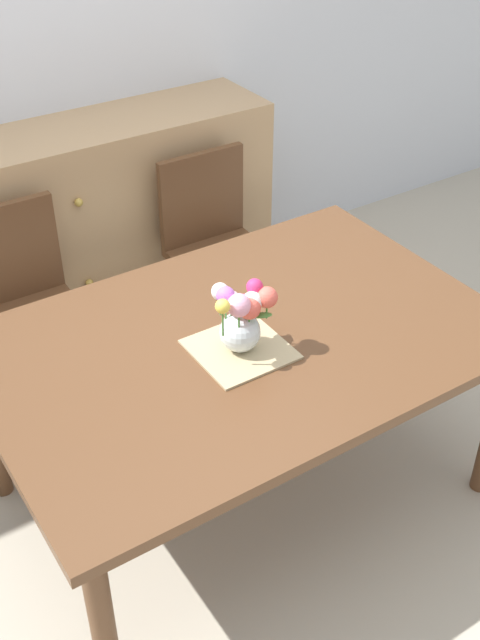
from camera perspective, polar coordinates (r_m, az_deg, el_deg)
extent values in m
plane|color=#B7AD99|center=(3.07, 0.16, -12.17)|extent=(12.00, 12.00, 0.00)
cube|color=silver|center=(3.62, -14.79, 20.60)|extent=(7.00, 0.10, 2.80)
cube|color=brown|center=(2.59, 0.18, -1.56)|extent=(1.70, 1.14, 0.04)
cylinder|color=brown|center=(2.32, -9.92, -21.55)|extent=(0.07, 0.07, 0.69)
cylinder|color=brown|center=(3.50, 6.37, 1.92)|extent=(0.07, 0.07, 0.69)
cube|color=brown|center=(3.20, -14.85, -0.21)|extent=(0.42, 0.42, 0.04)
cylinder|color=brown|center=(3.25, -10.16, -4.16)|extent=(0.04, 0.04, 0.44)
cylinder|color=brown|center=(3.18, -16.08, -6.33)|extent=(0.04, 0.04, 0.44)
cylinder|color=brown|center=(3.52, -12.60, -0.98)|extent=(0.04, 0.04, 0.44)
cube|color=brown|center=(3.24, -16.66, 4.73)|extent=(0.42, 0.04, 0.42)
cube|color=brown|center=(3.51, -1.10, 4.48)|extent=(0.42, 0.42, 0.04)
cylinder|color=brown|center=(3.60, 2.90, 0.79)|extent=(0.04, 0.04, 0.44)
cylinder|color=brown|center=(3.44, -2.00, -1.08)|extent=(0.04, 0.04, 0.44)
cylinder|color=brown|center=(3.84, -0.22, 3.36)|extent=(0.04, 0.04, 0.44)
cylinder|color=brown|center=(3.69, -4.91, 1.72)|extent=(0.04, 0.04, 0.44)
cube|color=brown|center=(3.54, -2.82, 8.98)|extent=(0.42, 0.04, 0.42)
cube|color=tan|center=(3.77, -8.44, 7.19)|extent=(1.40, 0.44, 1.00)
sphere|color=#B7933D|center=(3.35, -11.71, 8.41)|extent=(0.04, 0.04, 0.04)
sphere|color=#B7933D|center=(3.58, -2.77, 10.96)|extent=(0.04, 0.04, 0.04)
sphere|color=#B7933D|center=(3.55, -10.95, 2.67)|extent=(0.04, 0.04, 0.04)
sphere|color=#B7933D|center=(3.77, -2.60, 5.42)|extent=(0.04, 0.04, 0.04)
cube|color=tan|center=(2.51, 0.00, -2.15)|extent=(0.29, 0.29, 0.01)
sphere|color=silver|center=(2.47, 0.00, -0.86)|extent=(0.13, 0.13, 0.13)
sphere|color=#EA9EBC|center=(2.36, -0.08, 1.08)|extent=(0.07, 0.07, 0.07)
cylinder|color=#478438|center=(2.39, -0.08, 0.24)|extent=(0.01, 0.01, 0.08)
sphere|color=#B266C6|center=(2.39, -1.07, 1.80)|extent=(0.06, 0.06, 0.06)
cylinder|color=#478438|center=(2.42, -1.06, 0.91)|extent=(0.01, 0.01, 0.09)
sphere|color=white|center=(2.41, -0.65, 1.57)|extent=(0.05, 0.05, 0.05)
cylinder|color=#478438|center=(2.43, -0.65, 0.82)|extent=(0.01, 0.01, 0.08)
sphere|color=white|center=(2.42, -1.43, 2.07)|extent=(0.06, 0.06, 0.06)
cylinder|color=#478438|center=(2.44, -1.42, 1.21)|extent=(0.01, 0.01, 0.09)
sphere|color=#E55B4C|center=(2.41, 1.99, 1.67)|extent=(0.07, 0.07, 0.07)
cylinder|color=#478438|center=(2.43, 1.97, 0.90)|extent=(0.01, 0.01, 0.08)
sphere|color=#D12D66|center=(2.47, 0.48, 1.42)|extent=(0.05, 0.05, 0.05)
cylinder|color=#478438|center=(2.48, 0.48, 1.09)|extent=(0.01, 0.01, 0.03)
sphere|color=#E55B4C|center=(2.39, 0.68, 0.91)|extent=(0.07, 0.07, 0.07)
cylinder|color=#478438|center=(2.41, 0.67, 0.31)|extent=(0.01, 0.01, 0.06)
sphere|color=#D12D66|center=(2.42, 1.08, 2.44)|extent=(0.05, 0.05, 0.05)
cylinder|color=#478438|center=(2.44, 1.06, 1.44)|extent=(0.01, 0.01, 0.10)
sphere|color=white|center=(2.40, 0.90, 1.36)|extent=(0.07, 0.07, 0.07)
cylinder|color=#478438|center=(2.42, 0.90, 0.66)|extent=(0.01, 0.01, 0.07)
sphere|color=#EFD14C|center=(2.32, -1.28, 1.01)|extent=(0.05, 0.05, 0.05)
cylinder|color=#478438|center=(2.35, -1.26, -0.08)|extent=(0.01, 0.01, 0.11)
ellipsoid|color=#478438|center=(2.46, 0.46, 1.65)|extent=(0.07, 0.06, 0.03)
ellipsoid|color=#478438|center=(2.42, 1.66, 0.38)|extent=(0.07, 0.06, 0.03)
ellipsoid|color=#478438|center=(2.45, 0.07, 1.36)|extent=(0.06, 0.07, 0.03)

